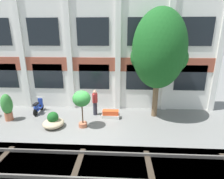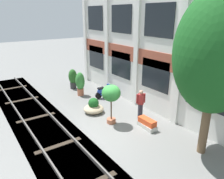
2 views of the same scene
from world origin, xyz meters
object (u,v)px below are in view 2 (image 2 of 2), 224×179
(broadleaf_tree, at_px, (216,56))
(potted_plant_wide_bowl, at_px, (94,107))
(potted_plant_square_trough, at_px, (147,124))
(scooter_near_curb, at_px, (103,91))
(potted_plant_terracotta_small, at_px, (111,95))
(resident_by_doorway, at_px, (141,103))
(potted_plant_stone_basin, at_px, (73,78))
(potted_plant_fluted_column, at_px, (80,83))

(broadleaf_tree, height_order, potted_plant_wide_bowl, broadleaf_tree)
(potted_plant_square_trough, xyz_separation_m, scooter_near_curb, (-4.83, 0.47, 0.19))
(potted_plant_terracotta_small, distance_m, resident_by_doorway, 1.82)
(potted_plant_square_trough, bearing_deg, potted_plant_stone_basin, -177.02)
(broadleaf_tree, height_order, potted_plant_terracotta_small, broadleaf_tree)
(potted_plant_wide_bowl, bearing_deg, potted_plant_fluted_column, 167.25)
(potted_plant_fluted_column, xyz_separation_m, scooter_near_curb, (1.31, 1.08, -0.47))
(potted_plant_stone_basin, distance_m, resident_by_doorway, 6.79)
(potted_plant_wide_bowl, relative_size, potted_plant_fluted_column, 0.70)
(potted_plant_wide_bowl, height_order, potted_plant_square_trough, potted_plant_wide_bowl)
(potted_plant_square_trough, bearing_deg, scooter_near_curb, 174.39)
(potted_plant_stone_basin, distance_m, scooter_near_curb, 3.09)
(resident_by_doorway, bearing_deg, potted_plant_fluted_column, -151.03)
(potted_plant_terracotta_small, xyz_separation_m, potted_plant_square_trough, (1.49, 1.17, -1.34))
(potted_plant_terracotta_small, bearing_deg, resident_by_doorway, 73.97)
(potted_plant_square_trough, height_order, resident_by_doorway, resident_by_doorway)
(broadleaf_tree, relative_size, potted_plant_wide_bowl, 5.51)
(scooter_near_curb, bearing_deg, potted_plant_square_trough, -95.95)
(scooter_near_curb, bearing_deg, potted_plant_stone_basin, 106.31)
(potted_plant_terracotta_small, bearing_deg, potted_plant_square_trough, 38.19)
(potted_plant_stone_basin, bearing_deg, potted_plant_wide_bowl, -10.75)
(potted_plant_wide_bowl, bearing_deg, broadleaf_tree, 16.79)
(potted_plant_stone_basin, height_order, potted_plant_wide_bowl, potted_plant_stone_basin)
(potted_plant_fluted_column, xyz_separation_m, resident_by_doorway, (5.11, 1.05, -0.02))
(potted_plant_stone_basin, xyz_separation_m, potted_plant_terracotta_small, (6.28, -0.76, 0.74))
(potted_plant_terracotta_small, bearing_deg, potted_plant_fluted_column, 173.08)
(potted_plant_terracotta_small, xyz_separation_m, resident_by_doorway, (0.46, 1.61, -0.69))
(potted_plant_square_trough, distance_m, scooter_near_curb, 4.85)
(broadleaf_tree, bearing_deg, scooter_near_curb, -179.86)
(broadleaf_tree, xyz_separation_m, potted_plant_square_trough, (-2.76, -0.49, -3.81))
(potted_plant_stone_basin, bearing_deg, broadleaf_tree, 4.87)
(broadleaf_tree, distance_m, resident_by_doorway, 4.94)
(scooter_near_curb, bearing_deg, potted_plant_wide_bowl, -136.32)
(potted_plant_square_trough, relative_size, resident_by_doorway, 0.67)
(potted_plant_wide_bowl, height_order, resident_by_doorway, resident_by_doorway)
(potted_plant_wide_bowl, bearing_deg, scooter_near_curb, 134.03)
(broadleaf_tree, bearing_deg, potted_plant_fluted_column, -172.97)
(potted_plant_terracotta_small, xyz_separation_m, potted_plant_wide_bowl, (-1.64, -0.12, -1.25))
(potted_plant_terracotta_small, height_order, scooter_near_curb, potted_plant_terracotta_small)
(potted_plant_stone_basin, height_order, scooter_near_curb, potted_plant_stone_basin)
(broadleaf_tree, xyz_separation_m, potted_plant_fluted_column, (-8.89, -1.10, -3.15))
(potted_plant_terracotta_small, bearing_deg, broadleaf_tree, 21.36)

